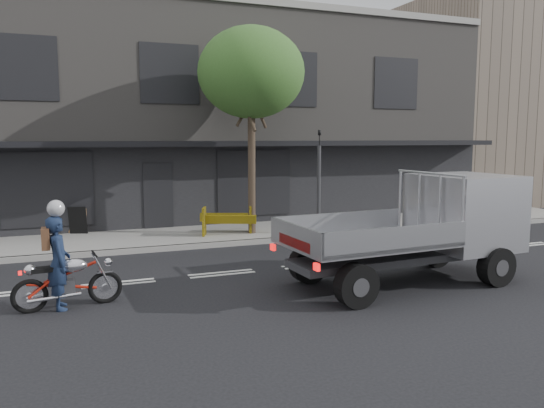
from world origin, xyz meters
The scene contains 12 objects.
ground centered at (0.00, 0.00, 0.00)m, with size 80.00×80.00×0.00m, color black.
sidewalk centered at (0.00, 4.70, 0.07)m, with size 32.00×3.20×0.15m, color gray.
kerb centered at (0.00, 3.10, 0.07)m, with size 32.00×0.20×0.15m, color gray.
building_main centered at (0.00, 11.30, 4.00)m, with size 26.00×10.00×8.00m, color slate.
building_neighbour centered at (20.00, 11.30, 5.00)m, with size 14.00×10.00×10.00m, color brown.
street_tree centered at (2.20, 4.20, 5.28)m, with size 3.40×3.40×6.74m.
traffic_light_pole centered at (4.20, 3.35, 1.65)m, with size 0.12×0.12×3.50m.
motorcycle centered at (-3.44, -1.41, 0.54)m, with size 2.03×0.59×1.04m.
rider centered at (-3.59, -1.41, 0.90)m, with size 0.66×0.43×1.80m, color #172440.
flatbed_ute centered at (4.76, -2.23, 1.43)m, with size 5.54×2.54×2.51m.
construction_barrier centered at (1.42, 4.08, 0.62)m, with size 1.68×0.67×0.94m, color #DDB70B, non-canonical shape.
sandwich_board centered at (-3.14, 6.00, 0.60)m, with size 0.57×0.38×0.90m, color black, non-canonical shape.
Camera 1 is at (-3.32, -12.05, 3.26)m, focal length 35.00 mm.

